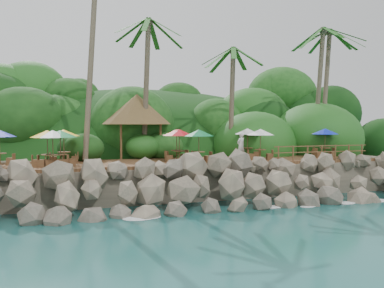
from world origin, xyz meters
name	(u,v)px	position (x,y,z in m)	size (l,w,h in m)	color
ground	(227,213)	(0.00, 0.00, 0.00)	(140.00, 140.00, 0.00)	#19514F
land_base	(157,165)	(0.00, 16.00, 1.05)	(32.00, 25.20, 2.10)	gray
jungle_hill	(140,168)	(0.00, 23.50, 0.00)	(44.80, 28.00, 15.40)	#143811
seawall	(214,186)	(0.00, 2.00, 1.15)	(29.00, 4.00, 2.30)	gray
terrace	(192,162)	(0.00, 6.00, 2.20)	(26.00, 5.00, 0.20)	brown
jungle_foliage	(159,178)	(0.00, 15.00, 0.00)	(44.00, 16.00, 12.00)	#143811
foam_line	(225,211)	(0.00, 0.30, 0.03)	(25.20, 0.80, 0.06)	white
palms	(193,11)	(0.93, 8.47, 12.76)	(31.66, 6.83, 14.68)	brown
palapa	(137,109)	(-2.91, 9.92, 5.79)	(5.07, 5.07, 4.60)	brown
dining_clusters	(171,135)	(-1.56, 5.72, 4.04)	(24.28, 4.66, 2.09)	brown
railing	(322,151)	(8.45, 3.65, 2.91)	(7.20, 0.10, 1.00)	brown
waiter	(241,146)	(3.51, 5.88, 3.23)	(0.68, 0.44, 1.85)	silver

